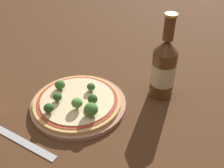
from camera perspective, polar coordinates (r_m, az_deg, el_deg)
ground_plane at (r=0.76m, az=-7.43°, el=-3.26°), size 3.00×3.00×0.00m
plate at (r=0.74m, az=-7.27°, el=-4.34°), size 0.26×0.26×0.01m
pizza at (r=0.73m, az=-7.53°, el=-3.71°), size 0.24×0.24×0.01m
broccoli_floret_0 at (r=0.68m, az=-7.63°, el=-4.09°), size 0.03×0.03×0.03m
broccoli_floret_1 at (r=0.66m, az=-4.57°, el=-5.52°), size 0.04×0.04×0.03m
broccoli_floret_2 at (r=0.72m, az=-11.79°, el=-2.79°), size 0.02×0.02×0.02m
broccoli_floret_3 at (r=0.74m, az=-4.59°, el=-0.62°), size 0.02×0.02×0.02m
broccoli_floret_4 at (r=0.76m, az=-11.27°, el=-0.17°), size 0.03×0.03×0.03m
broccoli_floret_5 at (r=0.69m, az=-13.58°, el=-5.08°), size 0.03×0.03×0.03m
broccoli_floret_6 at (r=0.69m, az=-4.45°, el=-3.42°), size 0.03×0.03×0.03m
beer_bottle at (r=0.74m, az=11.19°, el=3.43°), size 0.07×0.07×0.25m
fork at (r=0.67m, az=-18.66°, el=-11.92°), size 0.07×0.19×0.00m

